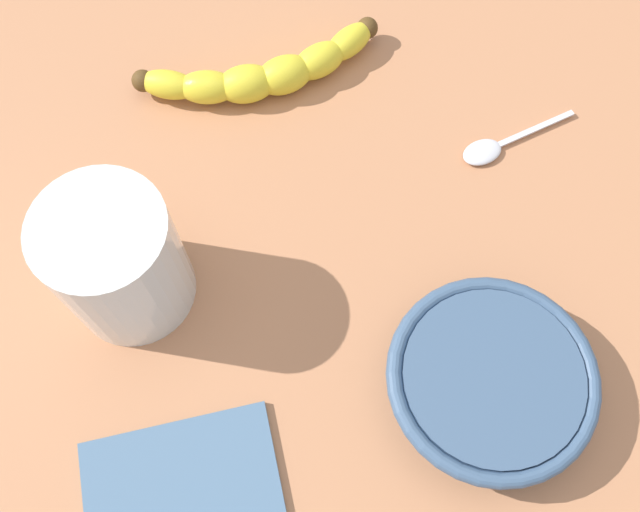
{
  "coord_description": "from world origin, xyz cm",
  "views": [
    {
      "loc": [
        -19.45,
        18.07,
        55.6
      ],
      "look_at": [
        -3.41,
        3.12,
        5.0
      ],
      "focal_mm": 39.37,
      "sensor_mm": 36.0,
      "label": 1
    }
  ],
  "objects_px": {
    "banana": "(263,72)",
    "ceramic_bowl": "(490,381)",
    "teaspoon": "(489,149)",
    "smoothie_glass": "(119,263)"
  },
  "relations": [
    {
      "from": "smoothie_glass",
      "to": "ceramic_bowl",
      "type": "xyz_separation_m",
      "value": [
        -0.24,
        -0.14,
        -0.03
      ]
    },
    {
      "from": "banana",
      "to": "ceramic_bowl",
      "type": "distance_m",
      "value": 0.33
    },
    {
      "from": "banana",
      "to": "smoothie_glass",
      "type": "bearing_deg",
      "value": -132.15
    },
    {
      "from": "ceramic_bowl",
      "to": "banana",
      "type": "bearing_deg",
      "value": -11.17
    },
    {
      "from": "smoothie_glass",
      "to": "teaspoon",
      "type": "bearing_deg",
      "value": -109.38
    },
    {
      "from": "banana",
      "to": "teaspoon",
      "type": "bearing_deg",
      "value": -36.47
    },
    {
      "from": "ceramic_bowl",
      "to": "teaspoon",
      "type": "relative_size",
      "value": 1.37
    },
    {
      "from": "banana",
      "to": "teaspoon",
      "type": "relative_size",
      "value": 1.88
    },
    {
      "from": "banana",
      "to": "ceramic_bowl",
      "type": "height_order",
      "value": "ceramic_bowl"
    },
    {
      "from": "banana",
      "to": "teaspoon",
      "type": "xyz_separation_m",
      "value": [
        -0.19,
        -0.1,
        -0.01
      ]
    }
  ]
}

